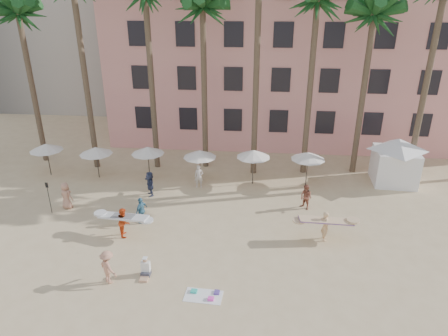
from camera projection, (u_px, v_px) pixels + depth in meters
name	position (u px, v px, depth m)	size (l,w,h in m)	color
ground	(182.00, 292.00, 19.18)	(120.00, 120.00, 0.00)	#D1B789
pink_hotel	(300.00, 52.00, 39.12)	(35.00, 14.00, 16.00)	pink
umbrella_row	(173.00, 152.00, 29.93)	(22.50, 2.70, 2.73)	#332B23
cabana	(396.00, 157.00, 29.69)	(4.77, 4.77, 3.50)	white
beach_towel	(205.00, 295.00, 18.96)	(1.86, 1.11, 0.14)	white
carrier_yellow	(326.00, 224.00, 22.93)	(3.18, 1.09, 1.84)	#DAAD7A
carrier_white	(124.00, 221.00, 23.42)	(3.13, 1.30, 1.78)	#DD4617
beachgoers	(157.00, 205.00, 25.33)	(16.90, 11.85, 1.85)	tan
paddle	(48.00, 194.00, 25.59)	(0.18, 0.04, 2.23)	black
seated_man	(145.00, 270.00, 20.20)	(0.46, 0.80, 1.04)	#3F3F4C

